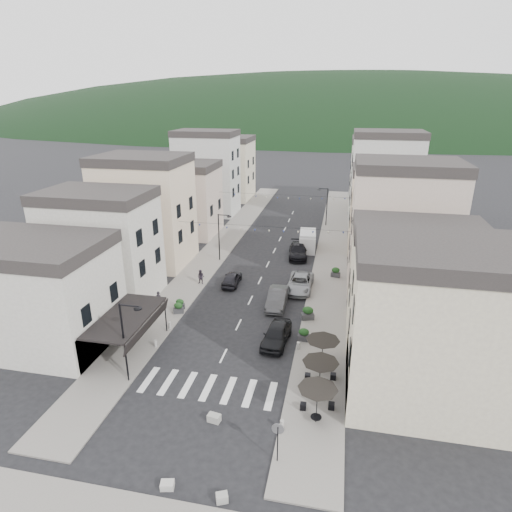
% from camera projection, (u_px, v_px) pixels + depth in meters
% --- Properties ---
extents(ground, '(700.00, 700.00, 0.00)m').
position_uv_depth(ground, '(199.00, 406.00, 28.31)').
color(ground, black).
rests_on(ground, ground).
extents(sidewalk_left, '(4.00, 76.00, 0.12)m').
position_uv_depth(sidewalk_left, '(222.00, 244.00, 59.04)').
color(sidewalk_left, slate).
rests_on(sidewalk_left, ground).
extents(sidewalk_right, '(4.00, 76.00, 0.12)m').
position_uv_depth(sidewalk_right, '(332.00, 252.00, 56.22)').
color(sidewalk_right, slate).
rests_on(sidewalk_right, ground).
extents(hill_backdrop, '(640.00, 360.00, 70.00)m').
position_uv_depth(hill_backdrop, '(336.00, 124.00, 303.35)').
color(hill_backdrop, black).
rests_on(hill_backdrop, ground).
extents(boutique_building, '(12.00, 8.00, 8.00)m').
position_uv_depth(boutique_building, '(33.00, 298.00, 34.40)').
color(boutique_building, '#B3AFA4').
rests_on(boutique_building, ground).
extents(bistro_building, '(10.00, 8.00, 10.00)m').
position_uv_depth(bistro_building, '(430.00, 333.00, 27.49)').
color(bistro_building, '#BCAE95').
rests_on(bistro_building, ground).
extents(boutique_awning, '(3.77, 7.50, 3.28)m').
position_uv_depth(boutique_awning, '(129.00, 318.00, 33.16)').
color(boutique_awning, black).
rests_on(boutique_awning, ground).
extents(buildings_row_left, '(10.20, 54.16, 14.00)m').
position_uv_depth(buildings_row_left, '(186.00, 190.00, 63.49)').
color(buildings_row_left, '#B3AFA4').
rests_on(buildings_row_left, ground).
extents(buildings_row_right, '(10.20, 54.16, 14.50)m').
position_uv_depth(buildings_row_right, '(389.00, 199.00, 56.91)').
color(buildings_row_right, '#BCAE95').
rests_on(buildings_row_right, ground).
extents(cafe_terrace, '(2.50, 8.10, 2.53)m').
position_uv_depth(cafe_terrace, '(320.00, 366.00, 28.60)').
color(cafe_terrace, black).
rests_on(cafe_terrace, ground).
extents(streetlamp_left_near, '(1.70, 0.56, 6.00)m').
position_uv_depth(streetlamp_left_near, '(126.00, 333.00, 29.94)').
color(streetlamp_left_near, black).
rests_on(streetlamp_left_near, ground).
extents(streetlamp_left_far, '(1.70, 0.56, 6.00)m').
position_uv_depth(streetlamp_left_far, '(221.00, 232.00, 51.94)').
color(streetlamp_left_far, black).
rests_on(streetlamp_left_far, ground).
extents(streetlamp_right_far, '(1.70, 0.56, 6.00)m').
position_uv_depth(streetlamp_right_far, '(325.00, 203.00, 66.25)').
color(streetlamp_right_far, black).
rests_on(streetlamp_right_far, ground).
extents(traffic_sign, '(0.70, 0.07, 2.70)m').
position_uv_depth(traffic_sign, '(278.00, 435.00, 23.33)').
color(traffic_sign, black).
rests_on(traffic_sign, ground).
extents(bollards, '(11.66, 10.26, 0.60)m').
position_uv_depth(bollards, '(222.00, 355.00, 33.21)').
color(bollards, gray).
rests_on(bollards, ground).
extents(bunting_near, '(19.00, 0.28, 0.62)m').
position_uv_depth(bunting_near, '(262.00, 229.00, 46.49)').
color(bunting_near, black).
rests_on(bunting_near, ground).
extents(bunting_far, '(19.00, 0.28, 0.62)m').
position_uv_depth(bunting_far, '(283.00, 197.00, 61.16)').
color(bunting_far, black).
rests_on(bunting_far, ground).
extents(parked_car_a, '(2.33, 4.91, 1.62)m').
position_uv_depth(parked_car_a, '(276.00, 334.00, 35.30)').
color(parked_car_a, black).
rests_on(parked_car_a, ground).
extents(parked_car_b, '(1.81, 5.00, 1.64)m').
position_uv_depth(parked_car_b, '(277.00, 298.00, 41.57)').
color(parked_car_b, '#353538').
rests_on(parked_car_b, ground).
extents(parked_car_c, '(2.66, 5.60, 1.55)m').
position_uv_depth(parked_car_c, '(300.00, 283.00, 45.07)').
color(parked_car_c, gray).
rests_on(parked_car_c, ground).
extents(parked_car_d, '(2.82, 5.75, 1.61)m').
position_uv_depth(parked_car_d, '(298.00, 251.00, 54.26)').
color(parked_car_d, black).
rests_on(parked_car_d, ground).
extents(parked_car_e, '(1.78, 4.16, 1.40)m').
position_uv_depth(parked_car_e, '(232.00, 279.00, 46.34)').
color(parked_car_e, black).
rests_on(parked_car_e, ground).
extents(delivery_van, '(2.44, 5.38, 2.51)m').
position_uv_depth(delivery_van, '(308.00, 240.00, 56.93)').
color(delivery_van, silver).
rests_on(delivery_van, ground).
extents(pedestrian_a, '(0.66, 0.46, 1.73)m').
position_uv_depth(pedestrian_a, '(159.00, 300.00, 40.84)').
color(pedestrian_a, black).
rests_on(pedestrian_a, sidewalk_left).
extents(pedestrian_b, '(0.84, 0.68, 1.63)m').
position_uv_depth(pedestrian_b, '(201.00, 277.00, 46.14)').
color(pedestrian_b, '#251E29').
rests_on(pedestrian_b, sidewalk_left).
extents(concrete_block_a, '(0.87, 0.63, 0.50)m').
position_uv_depth(concrete_block_a, '(214.00, 418.00, 26.94)').
color(concrete_block_a, gray).
rests_on(concrete_block_a, ground).
extents(concrete_block_b, '(0.73, 0.65, 0.45)m').
position_uv_depth(concrete_block_b, '(222.00, 498.00, 21.62)').
color(concrete_block_b, gray).
rests_on(concrete_block_b, ground).
extents(concrete_block_c, '(0.79, 0.64, 0.40)m').
position_uv_depth(concrete_block_c, '(167.00, 485.00, 22.36)').
color(concrete_block_c, '#A8A49F').
rests_on(concrete_block_c, ground).
extents(planter_la, '(1.06, 0.79, 1.06)m').
position_uv_depth(planter_la, '(178.00, 308.00, 40.06)').
color(planter_la, '#303032').
rests_on(planter_la, sidewalk_left).
extents(planter_lb, '(1.00, 0.75, 1.00)m').
position_uv_depth(planter_lb, '(180.00, 304.00, 40.89)').
color(planter_lb, '#2B2B2D').
rests_on(planter_lb, sidewalk_left).
extents(planter_ra, '(1.00, 0.56, 1.11)m').
position_uv_depth(planter_ra, '(304.00, 335.00, 35.55)').
color(planter_ra, '#2F2F32').
rests_on(planter_ra, sidewalk_right).
extents(planter_rb, '(1.25, 0.93, 1.25)m').
position_uv_depth(planter_rb, '(308.00, 313.00, 38.93)').
color(planter_rb, '#333335').
rests_on(planter_rb, sidewalk_right).
extents(planter_rc, '(1.09, 0.72, 1.13)m').
position_uv_depth(planter_rc, '(336.00, 272.00, 48.07)').
color(planter_rc, '#323235').
rests_on(planter_rc, sidewalk_right).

